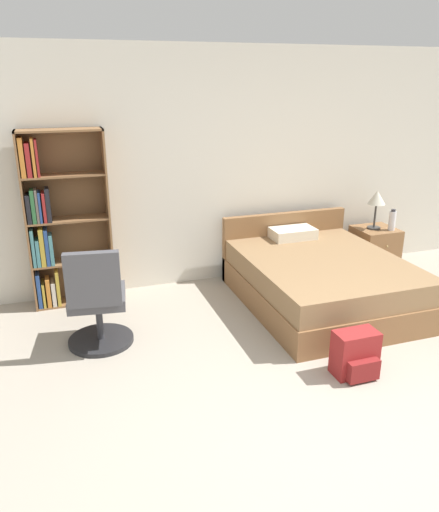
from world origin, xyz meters
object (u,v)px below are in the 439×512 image
Objects in this scene: bookshelf at (57,224)px; backpack_red at (356,355)px; bed at (319,279)px; nightstand at (374,248)px; office_chair at (97,304)px; table_lamp at (377,200)px; water_bottle at (392,220)px.

backpack_red is at bearing -45.22° from bookshelf.
bed is 3.72× the size of nightstand.
nightstand is (1.15, 0.67, -0.01)m from bed.
bookshelf reaches higher than office_chair.
table_lamp is (3.41, 0.89, 0.46)m from office_chair.
water_bottle is (3.57, 0.77, 0.22)m from office_chair.
water_bottle reaches higher than nightstand.
bed is at bearing -149.52° from nightstand.
office_chair is 3.56m from nightstand.
nightstand is at bearing -2.67° from bookshelf.
table_lamp reaches higher than office_chair.
nightstand is 1.10× the size of table_lamp.
nightstand is (3.70, -0.17, -0.61)m from bookshelf.
office_chair is 3.66m from water_bottle.
bed is 7.50× the size of water_bottle.
bed is 1.44m from water_bottle.
nightstand is at bearing -4.47° from table_lamp.
bookshelf reaches higher than nightstand.
table_lamp reaches higher than water_bottle.
table_lamp is (3.66, -0.17, 0.01)m from bookshelf.
water_bottle reaches higher than backpack_red.
office_chair is 1.85× the size of nightstand.
office_chair is at bearing 149.81° from backpack_red.
bed is at bearing -148.60° from table_lamp.
backpack_red is at bearing -127.93° from nightstand.
nightstand is 1.39× the size of backpack_red.
bookshelf is 1.88× the size of office_chair.
bed is 2.01× the size of office_chair.
table_lamp is at bearing -2.65° from bookshelf.
bed reaches higher than backpack_red.
bed reaches higher than nightstand.
office_chair is 2.20m from backpack_red.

